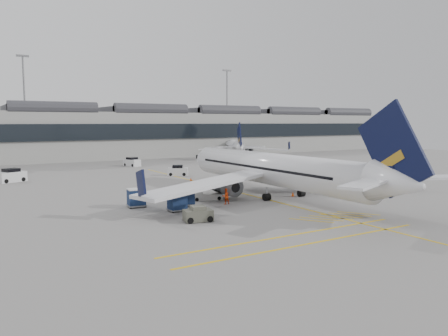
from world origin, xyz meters
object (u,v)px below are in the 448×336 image
baggage_cart_a (177,201)px  pushback_tug (198,214)px  airliner_main (275,170)px  ramp_agent_a (195,189)px  belt_loader (205,195)px  ramp_agent_b (226,196)px

baggage_cart_a → pushback_tug: (-0.41, -5.17, -0.38)m
airliner_main → pushback_tug: size_ratio=14.75×
baggage_cart_a → ramp_agent_a: size_ratio=1.03×
belt_loader → ramp_agent_b: belt_loader is taller
belt_loader → pushback_tug: bearing=-110.4°
airliner_main → ramp_agent_b: (-7.51, -1.29, -2.26)m
belt_loader → baggage_cart_a: bearing=-131.8°
ramp_agent_a → pushback_tug: 12.87m
belt_loader → pushback_tug: size_ratio=1.63×
ramp_agent_b → airliner_main: bearing=-168.2°
airliner_main → pushback_tug: (-13.78, -6.96, -2.50)m
ramp_agent_a → pushback_tug: size_ratio=0.66×
airliner_main → baggage_cart_a: airliner_main is taller
belt_loader → baggage_cart_a: 6.60m
belt_loader → ramp_agent_a: size_ratio=2.47×
belt_loader → ramp_agent_a: ramp_agent_a is taller
airliner_main → ramp_agent_b: airliner_main is taller
pushback_tug → ramp_agent_b: bearing=53.0°
ramp_agent_a → pushback_tug: bearing=-159.4°
baggage_cart_a → pushback_tug: bearing=-94.4°
airliner_main → baggage_cart_a: bearing=-172.5°
airliner_main → belt_loader: 8.75m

